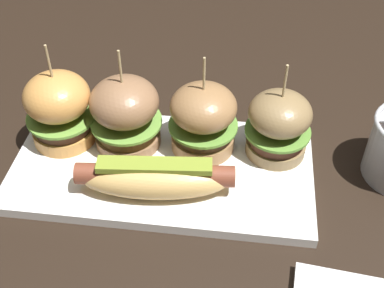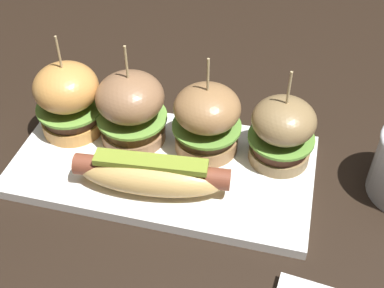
# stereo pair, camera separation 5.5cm
# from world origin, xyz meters

# --- Properties ---
(ground_plane) EXTENTS (3.00, 3.00, 0.00)m
(ground_plane) POSITION_xyz_m (0.00, 0.00, 0.00)
(ground_plane) COLOR black
(platter_main) EXTENTS (0.39, 0.20, 0.01)m
(platter_main) POSITION_xyz_m (0.00, 0.00, 0.01)
(platter_main) COLOR white
(platter_main) RESTS_ON ground
(hot_dog) EXTENTS (0.19, 0.08, 0.05)m
(hot_dog) POSITION_xyz_m (0.00, -0.05, 0.04)
(hot_dog) COLOR tan
(hot_dog) RESTS_ON platter_main
(slider_far_left) EXTENTS (0.09, 0.09, 0.15)m
(slider_far_left) POSITION_xyz_m (-0.14, 0.03, 0.07)
(slider_far_left) COLOR #D49248
(slider_far_left) RESTS_ON platter_main
(slider_center_left) EXTENTS (0.09, 0.09, 0.14)m
(slider_center_left) POSITION_xyz_m (-0.05, 0.04, 0.06)
(slider_center_left) COLOR #8F6746
(slider_center_left) RESTS_ON platter_main
(slider_center_right) EXTENTS (0.09, 0.09, 0.14)m
(slider_center_right) POSITION_xyz_m (0.05, 0.04, 0.06)
(slider_center_right) COLOR #996F45
(slider_center_right) RESTS_ON platter_main
(slider_far_right) EXTENTS (0.09, 0.09, 0.14)m
(slider_far_right) POSITION_xyz_m (0.14, 0.04, 0.06)
(slider_far_right) COLOR olive
(slider_far_right) RESTS_ON platter_main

